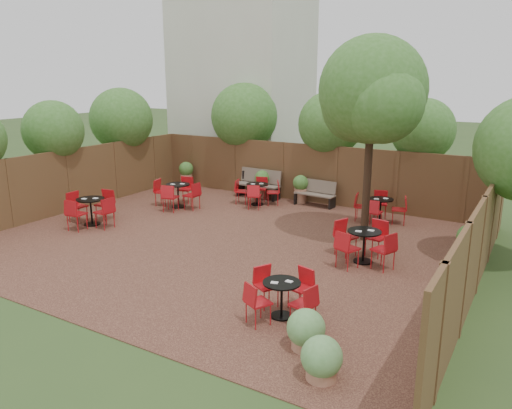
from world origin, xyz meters
The scene contains 13 objects.
ground centered at (0.00, 0.00, 0.00)m, with size 80.00×80.00×0.00m, color #354F23.
courtyard_paving centered at (0.00, 0.00, 0.01)m, with size 12.00×10.00×0.02m, color #3A1F17.
fence_back centered at (0.00, 5.00, 1.00)m, with size 12.00×0.08×2.00m, color brown.
fence_left centered at (-6.00, 0.00, 1.00)m, with size 0.08×10.00×2.00m, color brown.
fence_right centered at (6.00, 0.00, 1.00)m, with size 0.08×10.00×2.00m, color brown.
neighbour_building centered at (-4.50, 8.00, 4.00)m, with size 5.00×4.00×8.00m, color beige.
overhang_foliage centered at (-1.26, 3.34, 2.66)m, with size 15.51×10.35×2.48m.
courtyard_tree centered at (3.00, 2.05, 3.73)m, with size 2.80×2.70×5.21m.
park_bench_left centered at (-1.73, 4.63, 0.54)m, with size 1.64×0.58×1.01m.
park_bench_right centered at (0.46, 4.62, 0.46)m, with size 1.41×0.55×0.85m.
bistro_tables centered at (-0.18, 1.13, 0.45)m, with size 9.39×8.17×0.90m.
planters centered at (-0.33, 3.81, 0.55)m, with size 11.13×3.88×1.01m.
low_shrubs centered at (4.77, -2.93, 0.34)m, with size 2.33×3.85×0.68m.
Camera 1 is at (6.90, -10.13, 4.24)m, focal length 34.66 mm.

